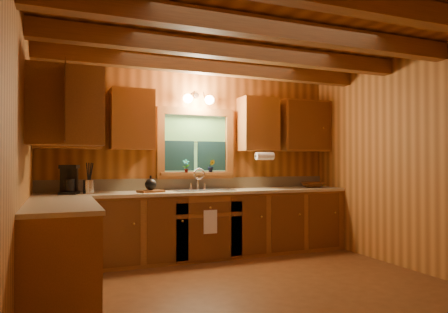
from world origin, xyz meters
TOP-DOWN VIEW (x-y plane):
  - room at (0.00, 0.00)m, footprint 4.20×4.20m
  - ceiling_beams at (0.00, 0.00)m, footprint 4.20×2.54m
  - base_cabinets at (-0.49, 1.28)m, footprint 4.20×2.22m
  - countertop at (-0.48, 1.29)m, footprint 4.20×2.24m
  - backsplash at (0.00, 1.89)m, footprint 4.20×0.02m
  - dishwasher_panel at (-1.47, 0.68)m, footprint 0.02×0.60m
  - upper_cabinets at (-0.56, 1.42)m, footprint 4.19×1.77m
  - window at (0.00, 1.87)m, footprint 1.12×0.08m
  - window_sill at (0.00, 1.82)m, footprint 1.06×0.14m
  - wall_sconce at (0.00, 1.75)m, footprint 0.45×0.21m
  - paper_towel_roll at (0.92, 1.53)m, footprint 0.27×0.11m
  - dish_towel at (0.00, 1.26)m, footprint 0.18×0.01m
  - sink at (0.00, 1.60)m, footprint 0.82×0.48m
  - coffee_maker at (-1.68, 1.61)m, footprint 0.20×0.25m
  - utensil_crock at (-1.46, 1.59)m, footprint 0.13×0.13m
  - cutting_board at (-0.72, 1.51)m, footprint 0.35×0.29m
  - teakettle at (-0.72, 1.51)m, footprint 0.15×0.15m
  - wicker_basket at (1.75, 1.56)m, footprint 0.45×0.45m
  - potted_plant_left at (-0.17, 1.78)m, footprint 0.11×0.08m
  - potted_plant_right at (0.22, 1.82)m, footprint 0.12×0.11m

SIDE VIEW (x-z plane):
  - base_cabinets at x=-0.49m, z-range 0.00..0.86m
  - dishwasher_panel at x=-1.47m, z-range 0.03..0.83m
  - dish_towel at x=0.00m, z-range 0.37..0.67m
  - sink at x=0.00m, z-range 0.64..1.07m
  - countertop at x=-0.48m, z-range 0.86..0.90m
  - cutting_board at x=-0.72m, z-range 0.90..0.93m
  - wicker_basket at x=1.75m, z-range 0.90..0.99m
  - backsplash at x=0.00m, z-range 0.90..1.06m
  - utensil_crock at x=-1.46m, z-range 0.80..1.18m
  - teakettle at x=-0.72m, z-range 0.91..1.09m
  - coffee_maker at x=-1.68m, z-range 0.90..1.25m
  - window_sill at x=0.00m, z-range 1.10..1.14m
  - potted_plant_right at x=0.22m, z-range 1.14..1.32m
  - potted_plant_left at x=-0.17m, z-range 1.14..1.33m
  - room at x=0.00m, z-range -0.80..3.40m
  - paper_towel_roll at x=0.92m, z-range 1.31..1.42m
  - window at x=0.00m, z-range 1.03..2.03m
  - upper_cabinets at x=-0.56m, z-range 1.45..2.23m
  - wall_sconce at x=0.00m, z-range 2.08..2.25m
  - ceiling_beams at x=0.00m, z-range 2.40..2.58m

